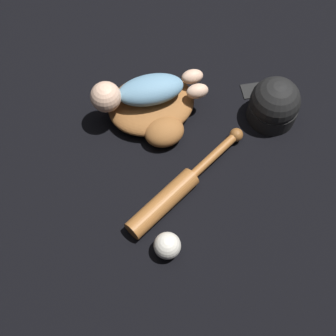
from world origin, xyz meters
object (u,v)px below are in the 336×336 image
baseball_glove (154,109)px  baseball (167,246)px  baseball_bat (175,191)px  baby_figure (142,91)px  baseball_cap (274,104)px

baseball_glove → baseball: size_ratio=4.59×
baseball_glove → baseball_bat: 0.30m
baseball_glove → baby_figure: baby_figure is taller
baseball_glove → baseball_bat: (-0.07, 0.30, -0.01)m
baseball_glove → baseball: same height
baseball → baseball_cap: baseball_cap is taller
baseball_glove → baseball_cap: (-0.39, 0.00, 0.03)m
baby_figure → baseball_bat: bearing=108.6°
baseball_glove → baseball: bearing=95.6°
baby_figure → baseball: bearing=99.4°
baseball_glove → baseball_cap: 0.39m
baseball_bat → baseball_cap: bearing=-137.4°
baby_figure → baseball: size_ratio=4.82×
baseball_bat → baseball: 0.17m
baby_figure → baseball_bat: 0.34m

